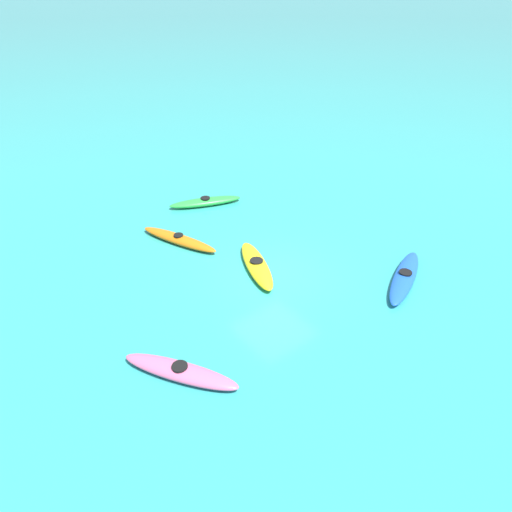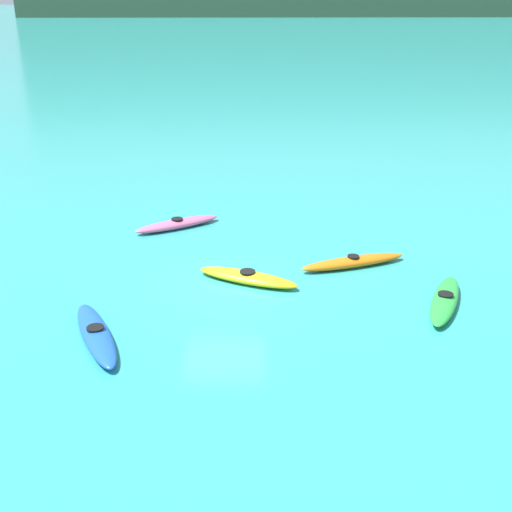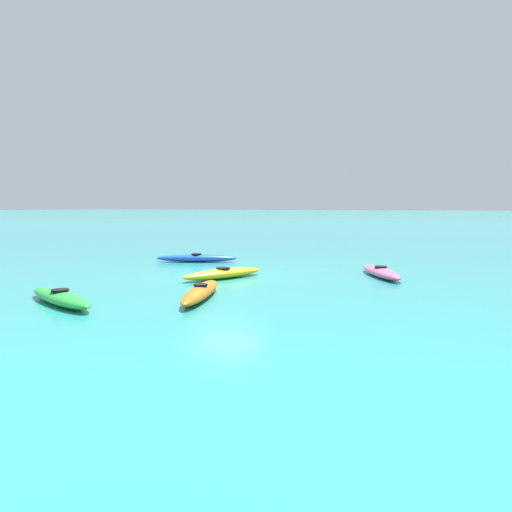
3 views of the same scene
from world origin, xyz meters
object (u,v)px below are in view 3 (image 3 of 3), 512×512
object	(u,v)px
kayak_blue	(197,258)
kayak_orange	(201,292)
kayak_pink	(381,272)
kayak_green	(60,298)
kayak_yellow	(223,273)

from	to	relation	value
kayak_blue	kayak_orange	size ratio (longest dim) A/B	0.99
kayak_pink	kayak_green	bearing A→B (deg)	-36.30
kayak_pink	kayak_orange	xyz separation A→B (m)	(5.99, -3.39, -0.00)
kayak_pink	kayak_yellow	world-z (taller)	same
kayak_orange	kayak_pink	bearing A→B (deg)	150.50
kayak_pink	kayak_blue	xyz separation A→B (m)	(-0.95, -8.11, -0.00)
kayak_orange	kayak_green	distance (m)	3.45
kayak_pink	kayak_green	distance (m)	10.19
kayak_blue	kayak_yellow	world-z (taller)	same
kayak_orange	kayak_yellow	size ratio (longest dim) A/B	1.09
kayak_blue	kayak_orange	world-z (taller)	same
kayak_pink	kayak_blue	size ratio (longest dim) A/B	0.90
kayak_yellow	kayak_green	distance (m)	5.67
kayak_blue	kayak_orange	distance (m)	8.39
kayak_pink	kayak_blue	bearing A→B (deg)	-96.66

